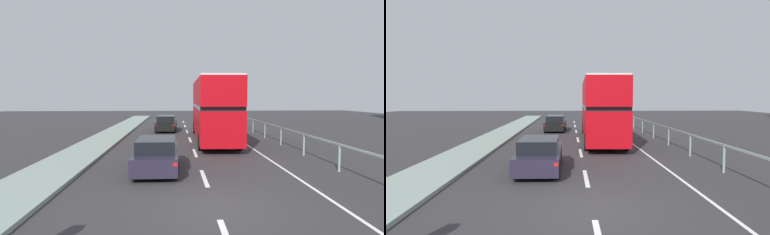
{
  "view_description": "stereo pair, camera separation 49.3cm",
  "coord_description": "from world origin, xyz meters",
  "views": [
    {
      "loc": [
        -1.14,
        -8.49,
        3.1
      ],
      "look_at": [
        -0.14,
        8.84,
        1.93
      ],
      "focal_mm": 28.96,
      "sensor_mm": 36.0,
      "label": 1
    },
    {
      "loc": [
        -0.65,
        -8.51,
        3.1
      ],
      "look_at": [
        -0.14,
        8.84,
        1.93
      ],
      "focal_mm": 28.96,
      "sensor_mm": 36.0,
      "label": 2
    }
  ],
  "objects": [
    {
      "name": "sedan_car_ahead",
      "position": [
        -1.85,
        19.45,
        0.68
      ],
      "size": [
        1.91,
        4.35,
        1.41
      ],
      "rotation": [
        0.0,
        0.0,
        -0.05
      ],
      "color": "black",
      "rests_on": "ground"
    },
    {
      "name": "bridge_side_railing",
      "position": [
        5.66,
        9.0,
        0.94
      ],
      "size": [
        0.1,
        42.0,
        1.17
      ],
      "color": "gray",
      "rests_on": "ground"
    },
    {
      "name": "double_decker_bus_red",
      "position": [
        1.62,
        13.27,
        2.32
      ],
      "size": [
        2.81,
        11.54,
        4.34
      ],
      "rotation": [
        0.0,
        0.0,
        -0.03
      ],
      "color": "red",
      "rests_on": "ground"
    },
    {
      "name": "lane_paint_markings",
      "position": [
        2.15,
        8.76,
        0.0
      ],
      "size": [
        3.69,
        46.0,
        0.01
      ],
      "color": "silver",
      "rests_on": "ground"
    },
    {
      "name": "hatchback_car_near",
      "position": [
        -1.88,
        4.44,
        0.67
      ],
      "size": [
        1.79,
        4.23,
        1.38
      ],
      "rotation": [
        0.0,
        0.0,
        -0.0
      ],
      "color": "#251F31",
      "rests_on": "ground"
    },
    {
      "name": "ground_plane",
      "position": [
        0.0,
        0.0,
        -0.05
      ],
      "size": [
        75.39,
        120.0,
        0.1
      ],
      "primitive_type": "cube",
      "color": "#2F2E30"
    }
  ]
}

